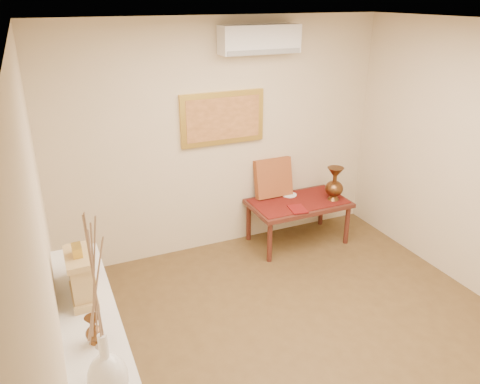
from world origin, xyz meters
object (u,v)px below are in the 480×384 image
mantel_clock (81,276)px  wooden_chest (80,263)px  white_vase (99,316)px  low_table (298,206)px  brass_urn_tall (335,180)px  display_ledge (98,378)px

mantel_clock → wooden_chest: bearing=87.0°
white_vase → low_table: size_ratio=0.89×
brass_urn_tall → wooden_chest: bearing=-158.1°
white_vase → brass_urn_tall: (3.08, 2.47, -0.70)m
brass_urn_tall → display_ledge: bearing=-150.5°
mantel_clock → wooden_chest: (0.01, 0.26, -0.05)m
white_vase → display_ledge: (-0.02, 0.72, -1.02)m
wooden_chest → low_table: size_ratio=0.20×
low_table → wooden_chest: bearing=-152.9°
brass_urn_tall → low_table: brass_urn_tall is taller
white_vase → mantel_clock: size_ratio=2.59×
mantel_clock → low_table: size_ratio=0.34×
brass_urn_tall → wooden_chest: 3.33m
display_ledge → low_table: display_ledge is taller
display_ledge → brass_urn_tall: bearing=29.5°
display_ledge → wooden_chest: wooden_chest is taller
white_vase → brass_urn_tall: size_ratio=2.11×
white_vase → mantel_clock: (-0.01, 0.97, -0.36)m
display_ledge → mantel_clock: mantel_clock is taller
mantel_clock → low_table: 3.20m
brass_urn_tall → low_table: (-0.42, 0.13, -0.33)m
display_ledge → wooden_chest: 0.80m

